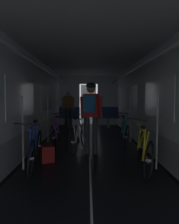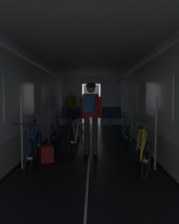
{
  "view_description": "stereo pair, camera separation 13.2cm",
  "coord_description": "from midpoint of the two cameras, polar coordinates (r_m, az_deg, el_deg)",
  "views": [
    {
      "loc": [
        -0.04,
        -2.04,
        1.36
      ],
      "look_at": [
        0.0,
        3.42,
        1.01
      ],
      "focal_mm": 35.45,
      "sensor_mm": 36.0,
      "label": 1
    },
    {
      "loc": [
        0.09,
        -2.04,
        1.36
      ],
      "look_at": [
        0.0,
        3.42,
        1.01
      ],
      "focal_mm": 35.45,
      "sensor_mm": 36.0,
      "label": 2
    }
  ],
  "objects": [
    {
      "name": "train_car_shell",
      "position": [
        5.65,
        0.7,
        7.1
      ],
      "size": [
        3.14,
        12.34,
        2.57
      ],
      "color": "black",
      "rests_on": "ground"
    },
    {
      "name": "bench_seat_far_left",
      "position": [
        10.19,
        -4.29,
        -0.79
      ],
      "size": [
        0.98,
        0.51,
        0.95
      ],
      "color": "gray",
      "rests_on": "ground"
    },
    {
      "name": "bench_seat_far_right",
      "position": [
        10.18,
        5.85,
        -0.8
      ],
      "size": [
        0.98,
        0.51,
        0.95
      ],
      "color": "gray",
      "rests_on": "ground"
    },
    {
      "name": "bicycle_blue",
      "position": [
        4.44,
        -13.31,
        -9.16
      ],
      "size": [
        0.44,
        1.69,
        0.95
      ],
      "color": "black",
      "rests_on": "ground"
    },
    {
      "name": "bicycle_purple",
      "position": [
        6.29,
        -8.01,
        -5.33
      ],
      "size": [
        0.44,
        1.69,
        0.96
      ],
      "color": "black",
      "rests_on": "ground"
    },
    {
      "name": "bicycle_yellow",
      "position": [
        4.28,
        14.35,
        -9.68
      ],
      "size": [
        0.44,
        1.69,
        0.96
      ],
      "color": "black",
      "rests_on": "ground"
    },
    {
      "name": "bicycle_teal",
      "position": [
        6.35,
        9.84,
        -5.26
      ],
      "size": [
        0.44,
        1.7,
        0.96
      ],
      "color": "black",
      "rests_on": "ground"
    },
    {
      "name": "person_cyclist_aisle",
      "position": [
        5.32,
        1.02,
        0.56
      ],
      "size": [
        0.56,
        0.44,
        1.73
      ],
      "color": "#2D2D33",
      "rests_on": "ground"
    },
    {
      "name": "bicycle_silver_in_aisle",
      "position": [
        5.66,
        -1.99,
        -6.26
      ],
      "size": [
        0.61,
        1.66,
        0.94
      ],
      "color": "black",
      "rests_on": "ground"
    },
    {
      "name": "person_standing_near_bench",
      "position": [
        9.79,
        -4.49,
        1.42
      ],
      "size": [
        0.53,
        0.23,
        1.69
      ],
      "color": "#2D2D33",
      "rests_on": "ground"
    },
    {
      "name": "backpack_on_floor",
      "position": [
        4.85,
        -10.23,
        -10.58
      ],
      "size": [
        0.32,
        0.29,
        0.34
      ],
      "primitive_type": "cube",
      "rotation": [
        0.0,
        0.0,
        0.4
      ],
      "color": "maroon",
      "rests_on": "ground"
    }
  ]
}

